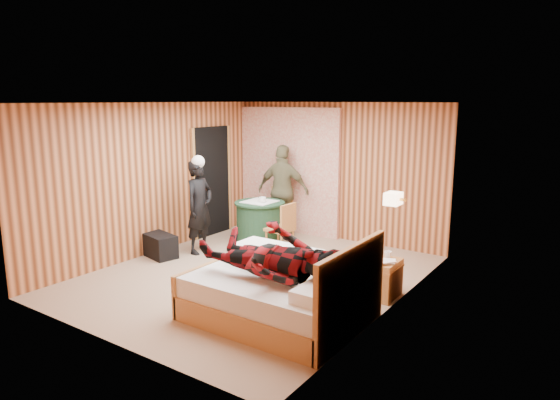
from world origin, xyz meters
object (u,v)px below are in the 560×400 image
Objects in this scene: chair_far at (281,208)px; man_at_table at (283,191)px; woman_standing at (200,207)px; man_on_bed at (271,245)px; round_table at (260,223)px; chair_near at (283,225)px; nightstand at (383,278)px; bed at (281,293)px; duffel_bag at (159,245)px; wall_lamp at (393,199)px.

chair_far is 0.54× the size of man_at_table.
man_on_bed reaches higher than woman_standing.
round_table is 0.73m from chair_near.
nightstand is at bearing -20.28° from round_table.
bed is 1.14× the size of man_at_table.
duffel_bag is at bearing 161.24° from man_on_bed.
man_at_table reaches higher than duffel_bag.
chair_far is 1.40× the size of duffel_bag.
chair_far is at bearing 148.42° from nightstand.
man_at_table reaches higher than chair_far.
round_table is 0.88m from man_at_table.
man_at_table reaches higher than round_table.
chair_far is at bearing 80.39° from duffel_bag.
wall_lamp is at bearing -91.80° from woman_standing.
chair_far is at bearing -20.22° from woman_standing.
bed reaches higher than duffel_bag.
woman_standing is at bearing 178.53° from nightstand.
duffel_bag is at bearing -131.24° from chair_far.
chair_far is (-2.05, 2.99, 0.24)m from bed.
bed is at bearing -120.71° from nightstand.
nightstand is 0.58× the size of round_table.
man_at_table is (0.00, 0.74, 0.47)m from round_table.
wall_lamp reaches higher than round_table.
nightstand is at bearing 73.14° from chair_near.
woman_standing is at bearing 67.44° from duffel_bag.
man_at_table is (0.03, 0.05, 0.32)m from chair_far.
man_on_bed is at bearing 34.49° from chair_near.
man_on_bed is at bearing -116.03° from nightstand.
nightstand is (-0.04, -0.13, -1.04)m from wall_lamp.
round_table is at bearing 159.72° from nightstand.
man_at_table reaches higher than chair_near.
woman_standing is at bearing 152.24° from bed.
chair_far is 0.59× the size of woman_standing.
woman_standing reaches higher than nightstand.
woman_standing reaches higher than chair_far.
wall_lamp reaches higher than bed.
woman_standing is at bearing 148.65° from man_on_bed.
nightstand is 1.80m from man_on_bed.
woman_standing is at bearing 61.45° from man_at_table.
nightstand is 0.33× the size of woman_standing.
man_on_bed is at bearing -115.50° from wall_lamp.
nightstand is at bearing 137.03° from man_at_table.
round_table is 1.33× the size of duffel_bag.
man_on_bed is (1.37, -2.27, 0.45)m from chair_near.
wall_lamp is at bearing -17.71° from round_table.
nightstand is at bearing -49.91° from chair_far.
round_table is 3.29m from man_on_bed.
chair_far is at bearing 122.77° from man_on_bed.
bed is 3.63m from chair_far.
man_on_bed reaches higher than bed.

